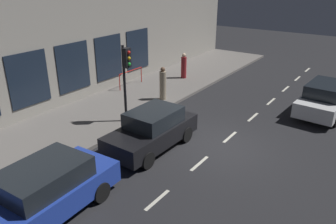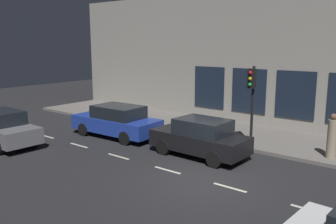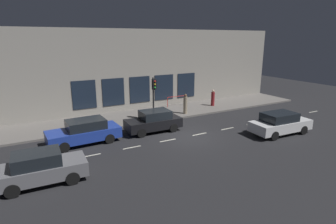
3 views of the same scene
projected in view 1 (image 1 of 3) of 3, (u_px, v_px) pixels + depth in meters
ground_plane at (219, 146)px, 13.44m from camera, size 60.00×60.00×0.00m
sidewalk at (107, 111)px, 16.71m from camera, size 4.50×32.00×0.15m
building_facade at (65, 32)px, 16.63m from camera, size 0.65×32.00×7.52m
lane_centre_line at (230, 137)px, 14.19m from camera, size 0.12×27.20×0.01m
traffic_light at (126, 69)px, 14.38m from camera, size 0.47×0.32×3.50m
parked_car_0 at (42, 193)px, 9.29m from camera, size 2.10×4.67×1.58m
parked_car_2 at (152, 130)px, 13.06m from camera, size 1.89×4.10×1.58m
parked_car_3 at (326, 98)px, 16.36m from camera, size 2.09×4.62×1.58m
pedestrian_0 at (184, 66)px, 21.42m from camera, size 0.47×0.47×1.62m
pedestrian_1 at (163, 84)px, 17.72m from camera, size 0.40×0.40×1.78m
red_railing at (131, 75)px, 19.85m from camera, size 0.05×2.02×0.97m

